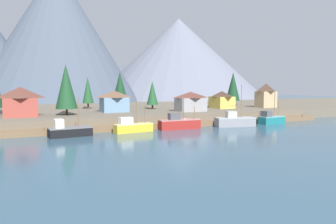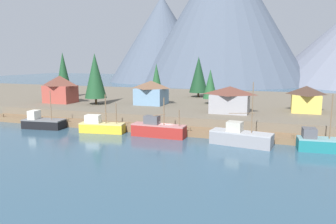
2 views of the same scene
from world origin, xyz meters
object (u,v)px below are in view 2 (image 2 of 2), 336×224
fishing_boat_black (43,123)px  fishing_boat_grey (240,137)px  house_yellow (306,98)px  conifer_back_right (156,78)px  conifer_back_left (210,84)px  conifer_near_left (199,75)px  conifer_near_right (95,76)px  house_red (60,89)px  fishing_boat_teal (320,143)px  fishing_boat_yellow (101,126)px  fishing_boat_red (158,129)px  conifer_mid_left (63,72)px  house_grey (230,99)px  house_blue (151,92)px

fishing_boat_black → fishing_boat_grey: bearing=-7.0°
house_yellow → conifer_back_right: (-37.22, 13.81, 2.78)m
fishing_boat_black → conifer_back_left: (26.13, 25.88, 6.10)m
conifer_near_left → conifer_near_right: bearing=-129.6°
conifer_back_right → fishing_boat_black: bearing=-104.9°
conifer_back_left → conifer_near_left: bearing=115.0°
house_red → conifer_near_right: 10.14m
fishing_boat_teal → conifer_near_left: size_ratio=0.73×
fishing_boat_yellow → house_yellow: size_ratio=1.16×
fishing_boat_red → conifer_near_right: bearing=144.9°
fishing_boat_red → conifer_mid_left: bearing=147.2°
house_grey → conifer_near_left: size_ratio=0.68×
fishing_boat_black → fishing_boat_teal: size_ratio=0.98×
conifer_back_left → house_red: bearing=-164.0°
fishing_boat_black → house_yellow: bearing=17.3°
fishing_boat_yellow → fishing_boat_grey: bearing=-9.7°
fishing_boat_red → house_grey: house_grey is taller
conifer_back_left → conifer_back_right: bearing=152.6°
house_grey → conifer_back_right: (-23.24, 20.43, 2.77)m
house_grey → house_yellow: bearing=25.4°
fishing_boat_teal → house_blue: fishing_boat_teal is taller
house_grey → fishing_boat_teal: bearing=-42.9°
fishing_boat_black → conifer_near_left: conifer_near_left is taller
fishing_boat_black → conifer_mid_left: size_ratio=0.64×
fishing_boat_yellow → fishing_boat_red: fishing_boat_yellow is taller
fishing_boat_grey → house_grey: bearing=114.7°
fishing_boat_red → conifer_mid_left: (-37.05, 24.54, 8.14)m
fishing_boat_red → conifer_mid_left: 45.18m
conifer_mid_left → fishing_boat_red: bearing=-33.5°
house_blue → house_red: size_ratio=0.94×
house_yellow → conifer_near_left: 32.21m
conifer_near_right → conifer_back_left: (24.79, 9.55, -1.94)m
house_red → conifer_back_right: 25.63m
house_grey → conifer_near_right: (-31.14, 2.13, 3.95)m
fishing_boat_red → house_grey: (9.72, 13.35, 3.89)m
fishing_boat_black → fishing_boat_teal: (47.35, 0.40, 0.11)m
fishing_boat_yellow → conifer_back_right: bearing=86.3°
fishing_boat_yellow → conifer_back_right: conifer_back_right is taller
fishing_boat_black → conifer_back_left: 37.28m
fishing_boat_grey → conifer_near_right: size_ratio=0.81×
fishing_boat_black → house_blue: 24.87m
conifer_near_right → house_yellow: bearing=5.7°
fishing_boat_grey → house_yellow: 23.55m
house_yellow → conifer_near_right: conifer_near_right is taller
fishing_boat_yellow → conifer_back_left: size_ratio=1.01×
house_red → fishing_boat_yellow: bearing=-37.5°
conifer_near_left → fishing_boat_teal: bearing=-54.7°
house_yellow → conifer_back_right: 39.80m
conifer_near_left → conifer_mid_left: 36.91m
fishing_boat_red → conifer_mid_left: size_ratio=0.74×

